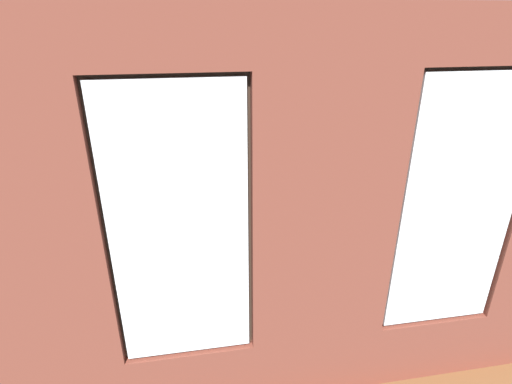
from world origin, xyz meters
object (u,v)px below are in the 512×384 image
at_px(candle_jar, 228,213).
at_px(media_console, 52,242).
at_px(remote_black, 237,219).
at_px(couch_by_window, 267,315).
at_px(potted_plant_between_couches, 405,264).
at_px(potted_plant_mid_room_small, 326,203).
at_px(cup_ceramic, 254,207).
at_px(potted_plant_foreground_right, 95,163).
at_px(potted_plant_corner_near_left, 376,153).
at_px(coffee_table, 228,219).
at_px(potted_plant_near_tv, 68,243).
at_px(tv_flatscreen, 41,197).
at_px(potted_plant_by_left_couch, 373,179).
at_px(papasan_chair, 241,174).
at_px(couch_left, 438,223).

distance_m(candle_jar, media_console, 2.48).
xyz_separation_m(remote_black, media_console, (2.58, -0.05, -0.16)).
height_order(couch_by_window, potted_plant_between_couches, potted_plant_between_couches).
distance_m(media_console, potted_plant_mid_room_small, 4.16).
height_order(cup_ceramic, potted_plant_foreground_right, potted_plant_foreground_right).
bearing_deg(remote_black, potted_plant_mid_room_small, -145.44).
bearing_deg(potted_plant_mid_room_small, remote_black, 18.27).
xyz_separation_m(potted_plant_corner_near_left, potted_plant_foreground_right, (5.37, 0.06, 0.14)).
distance_m(coffee_table, potted_plant_foreground_right, 2.87).
relative_size(cup_ceramic, candle_jar, 0.93).
xyz_separation_m(cup_ceramic, media_console, (2.87, 0.19, -0.20)).
height_order(coffee_table, candle_jar, candle_jar).
distance_m(remote_black, potted_plant_near_tv, 2.28).
bearing_deg(potted_plant_mid_room_small, tv_flatscreen, 6.37).
bearing_deg(potted_plant_corner_near_left, couch_by_window, 52.64).
height_order(cup_ceramic, potted_plant_by_left_couch, potted_plant_by_left_couch).
distance_m(couch_by_window, potted_plant_near_tv, 2.36).
bearing_deg(potted_plant_mid_room_small, papasan_chair, -45.04).
relative_size(candle_jar, potted_plant_near_tv, 0.09).
relative_size(media_console, potted_plant_between_couches, 0.88).
relative_size(cup_ceramic, media_console, 0.09).
xyz_separation_m(couch_left, potted_plant_foreground_right, (5.23, -2.40, 0.42)).
distance_m(potted_plant_corner_near_left, potted_plant_mid_room_small, 2.16).
xyz_separation_m(cup_ceramic, papasan_chair, (-0.02, -1.51, -0.03)).
bearing_deg(potted_plant_near_tv, potted_plant_foreground_right, -85.02).
bearing_deg(coffee_table, potted_plant_mid_room_small, -166.46).
bearing_deg(cup_ceramic, potted_plant_mid_room_small, -167.92).
height_order(couch_left, potted_plant_between_couches, potted_plant_between_couches).
distance_m(remote_black, potted_plant_between_couches, 2.49).
xyz_separation_m(potted_plant_foreground_right, potted_plant_between_couches, (-3.84, 3.86, 0.00)).
relative_size(tv_flatscreen, potted_plant_foreground_right, 1.06).
bearing_deg(couch_by_window, potted_plant_foreground_right, -59.17).
distance_m(couch_by_window, potted_plant_corner_near_left, 5.01).
bearing_deg(cup_ceramic, couch_left, 165.35).
xyz_separation_m(cup_ceramic, potted_plant_near_tv, (2.32, 1.21, 0.34)).
bearing_deg(remote_black, potted_plant_foreground_right, -24.24).
bearing_deg(couch_left, potted_plant_corner_near_left, 172.64).
bearing_deg(potted_plant_corner_near_left, candle_jar, 30.64).
bearing_deg(papasan_chair, potted_plant_mid_room_small, 134.96).
relative_size(papasan_chair, potted_plant_between_couches, 0.86).
xyz_separation_m(couch_left, potted_plant_between_couches, (1.39, 1.46, 0.42)).
bearing_deg(coffee_table, potted_plant_between_couches, 129.43).
bearing_deg(tv_flatscreen, papasan_chair, -149.54).
bearing_deg(remote_black, potted_plant_corner_near_left, -130.69).
height_order(tv_flatscreen, potted_plant_foreground_right, tv_flatscreen).
relative_size(remote_black, potted_plant_near_tv, 0.13).
bearing_deg(potted_plant_by_left_couch, potted_plant_foreground_right, -12.01).
xyz_separation_m(remote_black, papasan_chair, (-0.32, -1.76, 0.01)).
relative_size(potted_plant_near_tv, potted_plant_between_couches, 0.96).
height_order(couch_by_window, potted_plant_foreground_right, potted_plant_foreground_right).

